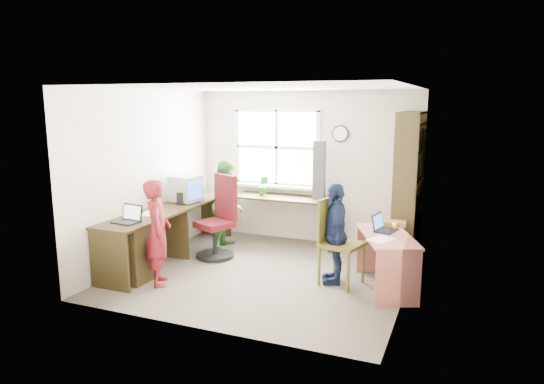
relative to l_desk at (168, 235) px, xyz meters
The scene contains 19 objects.
room 1.57m from the l_desk, 16.12° to the left, with size 3.64×3.44×2.44m.
l_desk is the anchor object (origin of this frame).
right_desk 2.88m from the l_desk, ahead, with size 0.94×1.28×0.67m.
bookshelf 3.35m from the l_desk, 26.43° to the left, with size 0.30×1.02×2.10m.
swivel_chair 0.82m from the l_desk, 59.86° to the left, with size 0.73×0.73×1.19m.
wooden_chair 2.27m from the l_desk, ahead, with size 0.56×0.56×1.07m.
crt_monitor 0.94m from the l_desk, 103.46° to the left, with size 0.47×0.44×0.40m.
laptop_left 0.67m from the l_desk, 109.37° to the right, with size 0.34×0.29×0.21m.
laptop_right 2.84m from the l_desk, 11.04° to the left, with size 0.31×0.35×0.21m.
speaker_a 0.71m from the l_desk, 104.56° to the left, with size 0.11×0.11×0.18m.
speaker_b 1.22m from the l_desk, 99.23° to the left, with size 0.09×0.09×0.17m.
cd_tower 2.49m from the l_desk, 48.20° to the left, with size 0.20×0.18×0.89m.
game_box 3.02m from the l_desk, 17.42° to the left, with size 0.31×0.31×0.06m.
paper_a 0.37m from the l_desk, 165.65° to the right, with size 0.33×0.39×0.00m.
paper_b 2.83m from the l_desk, ahead, with size 0.33×0.38×0.00m.
potted_plant 1.88m from the l_desk, 67.80° to the left, with size 0.17×0.14×0.32m, color #306C2B.
person_red 0.62m from the l_desk, 66.64° to the right, with size 0.48×0.31×1.31m, color maroon.
person_green 1.25m from the l_desk, 75.31° to the left, with size 0.66×0.51×1.36m, color #32752F.
person_navy 2.26m from the l_desk, ahead, with size 0.74×0.31×1.26m, color #131D3C.
Camera 1 is at (2.37, -5.60, 2.24)m, focal length 32.00 mm.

